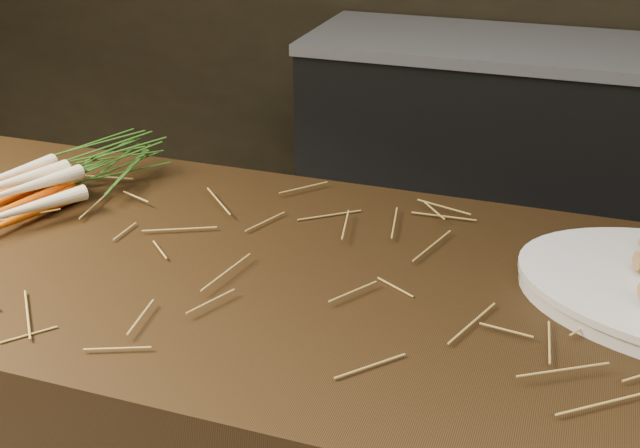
{
  "coord_description": "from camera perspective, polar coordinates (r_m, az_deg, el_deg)",
  "views": [
    {
      "loc": [
        0.39,
        -0.68,
        1.49
      ],
      "look_at": [
        0.03,
        0.35,
        0.96
      ],
      "focal_mm": 45.0,
      "sensor_mm": 36.0,
      "label": 1
    }
  ],
  "objects": [
    {
      "name": "root_veg_bunch",
      "position": [
        1.51,
        -17.2,
        3.47
      ],
      "size": [
        0.27,
        0.48,
        0.09
      ],
      "rotation": [
        0.0,
        0.0,
        -0.35
      ],
      "color": "#C33D06",
      "rests_on": "main_counter"
    },
    {
      "name": "back_counter",
      "position": [
        3.05,
        16.3,
        4.44
      ],
      "size": [
        1.82,
        0.62,
        0.84
      ],
      "color": "black",
      "rests_on": "ground"
    },
    {
      "name": "straw_bedding",
      "position": [
        1.2,
        -2.13,
        -2.95
      ],
      "size": [
        1.4,
        0.6,
        0.02
      ],
      "primitive_type": null,
      "color": "#A17F3D",
      "rests_on": "main_counter"
    }
  ]
}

